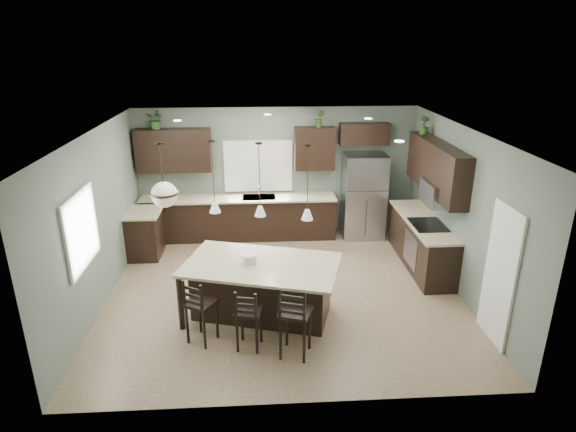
# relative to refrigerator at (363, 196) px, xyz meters

# --- Properties ---
(ground) EXTENTS (6.00, 6.00, 0.00)m
(ground) POSITION_rel_refrigerator_xyz_m (-1.87, -2.42, -0.93)
(ground) COLOR #9E8466
(ground) RESTS_ON ground
(pantry_door) EXTENTS (0.04, 0.82, 2.04)m
(pantry_door) POSITION_rel_refrigerator_xyz_m (1.11, -3.97, 0.09)
(pantry_door) COLOR white
(pantry_door) RESTS_ON ground
(window_back) EXTENTS (1.35, 0.02, 1.00)m
(window_back) POSITION_rel_refrigerator_xyz_m (-2.27, 0.32, 0.62)
(window_back) COLOR white
(window_back) RESTS_ON room_shell
(window_left) EXTENTS (0.02, 1.10, 1.00)m
(window_left) POSITION_rel_refrigerator_xyz_m (-4.85, -3.22, 0.62)
(window_left) COLOR white
(window_left) RESTS_ON room_shell
(left_return_cabs) EXTENTS (0.60, 0.90, 0.90)m
(left_return_cabs) POSITION_rel_refrigerator_xyz_m (-4.57, -0.72, -0.48)
(left_return_cabs) COLOR black
(left_return_cabs) RESTS_ON ground
(left_return_countertop) EXTENTS (0.66, 0.96, 0.04)m
(left_return_countertop) POSITION_rel_refrigerator_xyz_m (-4.55, -0.72, -0.01)
(left_return_countertop) COLOR #C1B792
(left_return_countertop) RESTS_ON left_return_cabs
(back_lower_cabs) EXTENTS (4.20, 0.60, 0.90)m
(back_lower_cabs) POSITION_rel_refrigerator_xyz_m (-2.72, 0.03, -0.48)
(back_lower_cabs) COLOR black
(back_lower_cabs) RESTS_ON ground
(back_countertop) EXTENTS (4.20, 0.66, 0.04)m
(back_countertop) POSITION_rel_refrigerator_xyz_m (-2.72, 0.01, -0.01)
(back_countertop) COLOR #C1B792
(back_countertop) RESTS_ON back_lower_cabs
(sink_inset) EXTENTS (0.70, 0.45, 0.01)m
(sink_inset) POSITION_rel_refrigerator_xyz_m (-2.27, 0.01, 0.01)
(sink_inset) COLOR gray
(sink_inset) RESTS_ON back_countertop
(faucet) EXTENTS (0.02, 0.02, 0.28)m
(faucet) POSITION_rel_refrigerator_xyz_m (-2.27, -0.02, 0.16)
(faucet) COLOR silver
(faucet) RESTS_ON back_countertop
(back_upper_left) EXTENTS (1.55, 0.34, 0.90)m
(back_upper_left) POSITION_rel_refrigerator_xyz_m (-4.02, 0.16, 1.02)
(back_upper_left) COLOR black
(back_upper_left) RESTS_ON room_shell
(back_upper_right) EXTENTS (0.85, 0.34, 0.90)m
(back_upper_right) POSITION_rel_refrigerator_xyz_m (-1.07, 0.16, 1.02)
(back_upper_right) COLOR black
(back_upper_right) RESTS_ON room_shell
(fridge_header) EXTENTS (1.05, 0.34, 0.45)m
(fridge_header) POSITION_rel_refrigerator_xyz_m (-0.02, 0.16, 1.32)
(fridge_header) COLOR black
(fridge_header) RESTS_ON room_shell
(right_lower_cabs) EXTENTS (0.60, 2.35, 0.90)m
(right_lower_cabs) POSITION_rel_refrigerator_xyz_m (0.83, -1.54, -0.48)
(right_lower_cabs) COLOR black
(right_lower_cabs) RESTS_ON ground
(right_countertop) EXTENTS (0.66, 2.35, 0.04)m
(right_countertop) POSITION_rel_refrigerator_xyz_m (0.81, -1.54, -0.01)
(right_countertop) COLOR #C1B792
(right_countertop) RESTS_ON right_lower_cabs
(cooktop) EXTENTS (0.58, 0.75, 0.02)m
(cooktop) POSITION_rel_refrigerator_xyz_m (0.81, -1.82, 0.02)
(cooktop) COLOR black
(cooktop) RESTS_ON right_countertop
(wall_oven_front) EXTENTS (0.01, 0.72, 0.60)m
(wall_oven_front) POSITION_rel_refrigerator_xyz_m (0.53, -1.82, -0.48)
(wall_oven_front) COLOR gray
(wall_oven_front) RESTS_ON right_lower_cabs
(right_upper_cabs) EXTENTS (0.34, 2.35, 0.90)m
(right_upper_cabs) POSITION_rel_refrigerator_xyz_m (0.96, -1.54, 1.02)
(right_upper_cabs) COLOR black
(right_upper_cabs) RESTS_ON room_shell
(microwave) EXTENTS (0.40, 0.75, 0.40)m
(microwave) POSITION_rel_refrigerator_xyz_m (0.91, -1.82, 0.62)
(microwave) COLOR gray
(microwave) RESTS_ON right_upper_cabs
(refrigerator) EXTENTS (0.90, 0.74, 1.85)m
(refrigerator) POSITION_rel_refrigerator_xyz_m (0.00, 0.00, 0.00)
(refrigerator) COLOR #9A9AA2
(refrigerator) RESTS_ON ground
(kitchen_island) EXTENTS (2.61, 1.92, 0.92)m
(kitchen_island) POSITION_rel_refrigerator_xyz_m (-2.25, -3.19, -0.46)
(kitchen_island) COLOR black
(kitchen_island) RESTS_ON ground
(serving_dish) EXTENTS (0.24, 0.24, 0.14)m
(serving_dish) POSITION_rel_refrigerator_xyz_m (-2.44, -3.14, 0.07)
(serving_dish) COLOR silver
(serving_dish) RESTS_ON kitchen_island
(bar_stool_left) EXTENTS (0.52, 0.52, 1.03)m
(bar_stool_left) POSITION_rel_refrigerator_xyz_m (-3.12, -3.79, -0.41)
(bar_stool_left) COLOR black
(bar_stool_left) RESTS_ON ground
(bar_stool_center) EXTENTS (0.42, 0.42, 0.96)m
(bar_stool_center) POSITION_rel_refrigerator_xyz_m (-2.44, -4.00, -0.44)
(bar_stool_center) COLOR black
(bar_stool_center) RESTS_ON ground
(bar_stool_right) EXTENTS (0.52, 0.52, 1.11)m
(bar_stool_right) POSITION_rel_refrigerator_xyz_m (-1.80, -4.20, -0.37)
(bar_stool_right) COLOR black
(bar_stool_right) RESTS_ON ground
(pendant_left) EXTENTS (0.17, 0.17, 1.10)m
(pendant_left) POSITION_rel_refrigerator_xyz_m (-2.92, -3.00, 1.32)
(pendant_left) COLOR silver
(pendant_left) RESTS_ON room_shell
(pendant_center) EXTENTS (0.17, 0.17, 1.10)m
(pendant_center) POSITION_rel_refrigerator_xyz_m (-2.25, -3.19, 1.32)
(pendant_center) COLOR white
(pendant_center) RESTS_ON room_shell
(pendant_right) EXTENTS (0.17, 0.17, 1.10)m
(pendant_right) POSITION_rel_refrigerator_xyz_m (-1.58, -3.39, 1.32)
(pendant_right) COLOR white
(pendant_right) RESTS_ON room_shell
(chandelier) EXTENTS (0.41, 0.41, 0.94)m
(chandelier) POSITION_rel_refrigerator_xyz_m (-3.62, -3.16, 1.41)
(chandelier) COLOR #FAF7CD
(chandelier) RESTS_ON room_shell
(plant_back_left) EXTENTS (0.45, 0.42, 0.40)m
(plant_back_left) POSITION_rel_refrigerator_xyz_m (-4.32, 0.13, 1.68)
(plant_back_left) COLOR #244A20
(plant_back_left) RESTS_ON back_upper_left
(plant_back_right) EXTENTS (0.21, 0.18, 0.37)m
(plant_back_right) POSITION_rel_refrigerator_xyz_m (-0.98, 0.13, 1.66)
(plant_back_right) COLOR #375927
(plant_back_right) RESTS_ON back_upper_right
(plant_right_wall) EXTENTS (0.21, 0.21, 0.35)m
(plant_right_wall) POSITION_rel_refrigerator_xyz_m (0.93, -0.75, 1.65)
(plant_right_wall) COLOR #2D5224
(plant_right_wall) RESTS_ON right_upper_cabs
(room_shell) EXTENTS (6.00, 6.00, 6.00)m
(room_shell) POSITION_rel_refrigerator_xyz_m (-1.87, -2.42, 0.77)
(room_shell) COLOR slate
(room_shell) RESTS_ON ground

